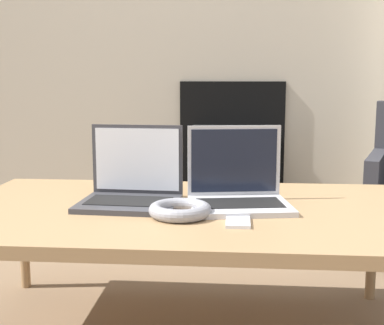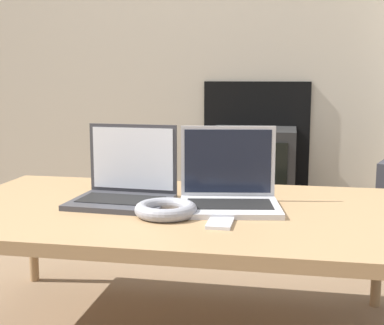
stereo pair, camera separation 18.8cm
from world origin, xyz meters
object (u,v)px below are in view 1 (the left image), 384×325
(phone, at_px, (238,220))
(tv, at_px, (231,170))
(laptop_right, at_px, (238,188))
(laptop_left, at_px, (132,187))
(headphones, at_px, (180,210))

(phone, height_order, tv, tv)
(laptop_right, height_order, phone, laptop_right)
(laptop_left, relative_size, laptop_right, 0.93)
(headphones, bearing_deg, laptop_left, 138.07)
(laptop_right, bearing_deg, laptop_left, 170.59)
(laptop_left, height_order, tv, laptop_left)
(laptop_left, xyz_separation_m, laptop_right, (0.33, -0.00, 0.00))
(laptop_left, relative_size, phone, 2.12)
(laptop_right, height_order, headphones, laptop_right)
(laptop_left, bearing_deg, tv, 82.34)
(laptop_right, distance_m, headphones, 0.22)
(headphones, distance_m, phone, 0.17)
(laptop_left, distance_m, phone, 0.38)
(laptop_right, distance_m, tv, 1.55)
(laptop_right, xyz_separation_m, tv, (-0.03, 1.54, -0.22))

